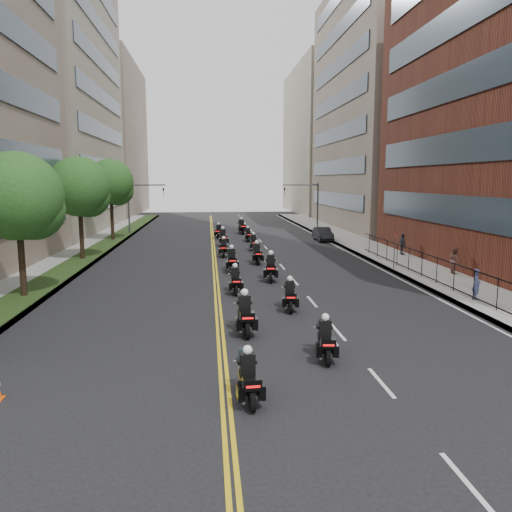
{
  "coord_description": "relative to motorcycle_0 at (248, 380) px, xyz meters",
  "views": [
    {
      "loc": [
        -1.86,
        -13.67,
        5.98
      ],
      "look_at": [
        0.64,
        12.41,
        1.96
      ],
      "focal_mm": 35.0,
      "sensor_mm": 36.0,
      "label": 1
    }
  ],
  "objects": [
    {
      "name": "motorcycle_11",
      "position": [
        2.83,
        35.32,
        -0.0
      ],
      "size": [
        0.49,
        2.07,
        1.53
      ],
      "rotation": [
        0.0,
        0.0,
        0.04
      ],
      "color": "black",
      "rests_on": "ground"
    },
    {
      "name": "building_right_far",
      "position": [
        22.34,
        78.85,
        12.39
      ],
      "size": [
        15.0,
        28.0,
        26.0
      ],
      "primitive_type": "cube",
      "color": "gray",
      "rests_on": "ground"
    },
    {
      "name": "motorcycle_9",
      "position": [
        2.77,
        28.84,
        0.03
      ],
      "size": [
        0.54,
        2.18,
        1.61
      ],
      "rotation": [
        0.0,
        0.0,
        0.05
      ],
      "color": "black",
      "rests_on": "ground"
    },
    {
      "name": "motorcycle_2",
      "position": [
        0.36,
        6.06,
        0.09
      ],
      "size": [
        0.56,
        2.39,
        1.76
      ],
      "rotation": [
        0.0,
        0.0,
        0.04
      ],
      "color": "black",
      "rests_on": "ground"
    },
    {
      "name": "motorcycle_13",
      "position": [
        2.66,
        42.22,
        0.13
      ],
      "size": [
        0.73,
        2.54,
        1.88
      ],
      "rotation": [
        0.0,
        0.0,
        0.11
      ],
      "color": "black",
      "rests_on": "ground"
    },
    {
      "name": "motorcycle_5",
      "position": [
        2.65,
        16.22,
        0.11
      ],
      "size": [
        0.72,
        2.46,
        1.82
      ],
      "rotation": [
        0.0,
        0.0,
        -0.12
      ],
      "color": "black",
      "rests_on": "ground"
    },
    {
      "name": "building_left_mid",
      "position": [
        -21.14,
        48.85,
        16.39
      ],
      "size": [
        16.11,
        28.0,
        34.0
      ],
      "color": "gray",
      "rests_on": "ground"
    },
    {
      "name": "motorcycle_1",
      "position": [
        2.83,
        2.96,
        0.01
      ],
      "size": [
        0.6,
        2.1,
        1.55
      ],
      "rotation": [
        0.0,
        0.0,
        -0.11
      ],
      "color": "black",
      "rests_on": "ground"
    },
    {
      "name": "traffic_signal_right",
      "position": [
        10.37,
        42.85,
        3.09
      ],
      "size": [
        4.09,
        0.2,
        5.6
      ],
      "color": "#3F3F44",
      "rests_on": "ground"
    },
    {
      "name": "motorcycle_10",
      "position": [
        0.29,
        32.03,
        0.11
      ],
      "size": [
        0.63,
        2.46,
        1.81
      ],
      "rotation": [
        0.0,
        0.0,
        0.07
      ],
      "color": "black",
      "rests_on": "ground"
    },
    {
      "name": "street_trees",
      "position": [
        -10.21,
        19.46,
        4.52
      ],
      "size": [
        4.4,
        38.4,
        7.98
      ],
      "color": "#2F2015",
      "rests_on": "ground"
    },
    {
      "name": "parked_sedan",
      "position": [
        10.24,
        35.3,
        0.05
      ],
      "size": [
        1.45,
        4.02,
        1.32
      ],
      "primitive_type": "imported",
      "rotation": [
        0.0,
        0.0,
        -0.01
      ],
      "color": "black",
      "rests_on": "ground"
    },
    {
      "name": "pedestrian_c",
      "position": [
        14.11,
        24.63,
        0.38
      ],
      "size": [
        0.43,
        0.99,
        1.67
      ],
      "primitive_type": "imported",
      "rotation": [
        0.0,
        0.0,
        1.59
      ],
      "color": "#38383E",
      "rests_on": "sidewalk_right"
    },
    {
      "name": "ground",
      "position": [
        0.84,
        0.85,
        -0.61
      ],
      "size": [
        160.0,
        160.0,
        0.0
      ],
      "primitive_type": "plane",
      "color": "black",
      "rests_on": "ground"
    },
    {
      "name": "motorcycle_4",
      "position": [
        0.36,
        13.1,
        0.02
      ],
      "size": [
        0.5,
        2.17,
        1.6
      ],
      "rotation": [
        0.0,
        0.0,
        0.01
      ],
      "color": "black",
      "rests_on": "ground"
    },
    {
      "name": "pedestrian_a",
      "position": [
        12.04,
        9.98,
        0.31
      ],
      "size": [
        0.46,
        0.62,
        1.53
      ],
      "primitive_type": "imported",
      "rotation": [
        0.0,
        0.0,
        1.39
      ],
      "color": "#495187",
      "rests_on": "sidewalk_right"
    },
    {
      "name": "grass_strip",
      "position": [
        -10.36,
        25.85,
        -0.44
      ],
      "size": [
        2.0,
        90.0,
        0.04
      ],
      "primitive_type": "cube",
      "color": "#1C3212",
      "rests_on": "sidewalk_left"
    },
    {
      "name": "motorcycle_12",
      "position": [
        0.0,
        38.36,
        0.03
      ],
      "size": [
        0.67,
        2.18,
        1.61
      ],
      "rotation": [
        0.0,
        0.0,
        -0.14
      ],
      "color": "black",
      "rests_on": "ground"
    },
    {
      "name": "iron_fence",
      "position": [
        11.84,
        12.85,
        0.3
      ],
      "size": [
        0.05,
        28.0,
        1.5
      ],
      "color": "black",
      "rests_on": "sidewalk_right"
    },
    {
      "name": "motorcycle_6",
      "position": [
        0.47,
        19.37,
        0.09
      ],
      "size": [
        0.55,
        2.39,
        1.77
      ],
      "rotation": [
        0.0,
        0.0,
        0.01
      ],
      "color": "black",
      "rests_on": "ground"
    },
    {
      "name": "motorcycle_7",
      "position": [
        2.41,
        22.32,
        0.06
      ],
      "size": [
        0.53,
        2.28,
        1.69
      ],
      "rotation": [
        0.0,
        0.0,
        0.03
      ],
      "color": "black",
      "rests_on": "ground"
    },
    {
      "name": "sidewalk_right",
      "position": [
        12.84,
        25.85,
        -0.53
      ],
      "size": [
        4.0,
        90.0,
        0.15
      ],
      "primitive_type": "cube",
      "color": "gray",
      "rests_on": "ground"
    },
    {
      "name": "motorcycle_0",
      "position": [
        0.0,
        0.0,
        0.0
      ],
      "size": [
        0.53,
        2.09,
        1.54
      ],
      "rotation": [
        0.0,
        0.0,
        0.07
      ],
      "color": "black",
      "rests_on": "ground"
    },
    {
      "name": "sidewalk_left",
      "position": [
        -11.16,
        25.85,
        -0.53
      ],
      "size": [
        4.0,
        90.0,
        0.15
      ],
      "primitive_type": "cube",
      "color": "gray",
      "rests_on": "ground"
    },
    {
      "name": "building_left_far",
      "position": [
        -21.16,
        78.85,
        12.39
      ],
      "size": [
        16.0,
        28.0,
        26.0
      ],
      "primitive_type": "cube",
      "color": "#786757",
      "rests_on": "ground"
    },
    {
      "name": "building_right_tan",
      "position": [
        22.31,
        48.85,
        14.39
      ],
      "size": [
        15.11,
        28.0,
        30.0
      ],
      "color": "#786757",
      "rests_on": "ground"
    },
    {
      "name": "pedestrian_b",
      "position": [
        14.34,
        16.67,
        0.36
      ],
      "size": [
        0.73,
        0.88,
        1.64
      ],
      "primitive_type": "imported",
      "rotation": [
        0.0,
        0.0,
        1.43
      ],
      "color": "brown",
      "rests_on": "sidewalk_right"
    },
    {
      "name": "motorcycle_8",
      "position": [
        0.14,
        25.87,
        0.03
      ],
      "size": [
        0.55,
        2.19,
        1.62
      ],
      "rotation": [
        0.0,
        0.0,
        -0.06
      ],
      "color": "black",
      "rests_on": "ground"
    },
    {
      "name": "traffic_signal_left",
      "position": [
        -8.7,
        42.85,
        3.09
      ],
      "size": [
        4.09,
        0.2,
        5.6
      ],
      "color": "#3F3F44",
      "rests_on": "ground"
    },
    {
      "name": "motorcycle_3",
      "position": [
        2.68,
        9.41,
        0.02
      ],
      "size": [
        0.6,
        2.15,
        1.59
      ],
      "rotation": [
        0.0,
        0.0,
        -0.1
      ],
      "color": "black",
      "rests_on": "ground"
    }
  ]
}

